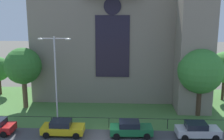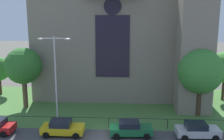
# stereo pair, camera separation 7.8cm
# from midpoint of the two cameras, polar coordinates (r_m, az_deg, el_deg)

# --- Properties ---
(ground) EXTENTS (160.00, 160.00, 0.00)m
(ground) POSITION_cam_midpoint_polar(r_m,az_deg,el_deg) (36.72, 0.28, -7.20)
(ground) COLOR #56544C
(grass_verge) EXTENTS (120.00, 20.00, 0.01)m
(grass_verge) POSITION_cam_midpoint_polar(r_m,az_deg,el_deg) (34.83, 0.13, -8.28)
(grass_verge) COLOR #477538
(grass_verge) RESTS_ON ground
(church_building) EXTENTS (23.20, 16.20, 26.00)m
(church_building) POSITION_cam_midpoint_polar(r_m,az_deg,el_deg) (40.53, 1.65, 9.44)
(church_building) COLOR gray
(church_building) RESTS_ON ground
(iron_railing) EXTENTS (24.82, 0.07, 1.13)m
(iron_railing) POSITION_cam_midpoint_polar(r_m,az_deg,el_deg) (29.38, -0.59, -10.25)
(iron_railing) COLOR black
(iron_railing) RESTS_ON ground
(tree_right_near) EXTENTS (5.25, 5.25, 8.03)m
(tree_right_near) POSITION_cam_midpoint_polar(r_m,az_deg,el_deg) (33.14, 18.04, -0.28)
(tree_right_near) COLOR #423021
(tree_right_near) RESTS_ON ground
(tree_left_near) EXTENTS (4.60, 4.60, 7.77)m
(tree_left_near) POSITION_cam_midpoint_polar(r_m,az_deg,el_deg) (36.02, -17.99, 0.76)
(tree_left_near) COLOR brown
(tree_left_near) RESTS_ON ground
(streetlamp_near) EXTENTS (3.37, 0.26, 9.69)m
(streetlamp_near) POSITION_cam_midpoint_polar(r_m,az_deg,el_deg) (28.62, -11.66, -0.45)
(streetlamp_near) COLOR #B2B2B7
(streetlamp_near) RESTS_ON ground
(parked_car_yellow) EXTENTS (4.21, 2.04, 1.51)m
(parked_car_yellow) POSITION_cam_midpoint_polar(r_m,az_deg,el_deg) (28.34, -10.24, -11.77)
(parked_car_yellow) COLOR gold
(parked_car_yellow) RESTS_ON ground
(parked_car_green) EXTENTS (4.28, 2.19, 1.51)m
(parked_car_green) POSITION_cam_midpoint_polar(r_m,az_deg,el_deg) (27.80, 3.98, -12.08)
(parked_car_green) COLOR #196033
(parked_car_green) RESTS_ON ground
(parked_car_silver) EXTENTS (4.27, 2.16, 1.51)m
(parked_car_silver) POSITION_cam_midpoint_polar(r_m,az_deg,el_deg) (28.65, 17.44, -11.88)
(parked_car_silver) COLOR #B7B7BC
(parked_car_silver) RESTS_ON ground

